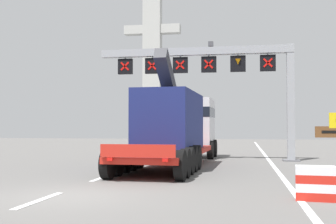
{
  "coord_description": "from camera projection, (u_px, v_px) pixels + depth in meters",
  "views": [
    {
      "loc": [
        4.73,
        -11.31,
        1.93
      ],
      "look_at": [
        0.97,
        10.31,
        2.67
      ],
      "focal_mm": 46.03,
      "sensor_mm": 36.0,
      "label": 1
    }
  ],
  "objects": [
    {
      "name": "ground",
      "position": [
        69.0,
        196.0,
        11.88
      ],
      "size": [
        112.0,
        112.0,
        0.0
      ],
      "primitive_type": "plane",
      "color": "slate"
    },
    {
      "name": "lane_markings",
      "position": [
        176.0,
        151.0,
        34.29
      ],
      "size": [
        0.2,
        59.94,
        0.01
      ],
      "color": "silver",
      "rests_on": "ground"
    },
    {
      "name": "edge_line_right",
      "position": [
        271.0,
        163.0,
        22.63
      ],
      "size": [
        0.2,
        63.0,
        0.01
      ],
      "primitive_type": "cube",
      "color": "silver",
      "rests_on": "ground"
    },
    {
      "name": "overhead_lane_gantry",
      "position": [
        218.0,
        68.0,
        24.88
      ],
      "size": [
        11.48,
        0.9,
        6.86
      ],
      "color": "#9EA0A5",
      "rests_on": "ground"
    },
    {
      "name": "heavy_haul_truck_red",
      "position": [
        180.0,
        125.0,
        22.71
      ],
      "size": [
        3.42,
        14.13,
        5.3
      ],
      "color": "red",
      "rests_on": "ground"
    },
    {
      "name": "crash_barrier_striped",
      "position": [
        315.0,
        183.0,
        11.22
      ],
      "size": [
        1.05,
        0.61,
        0.9
      ],
      "color": "red",
      "rests_on": "ground"
    },
    {
      "name": "bridge_pylon_distant",
      "position": [
        152.0,
        48.0,
        68.62
      ],
      "size": [
        9.0,
        2.0,
        28.07
      ],
      "color": "#B7B7B2",
      "rests_on": "ground"
    }
  ]
}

